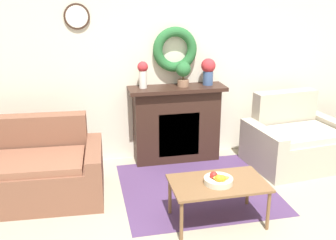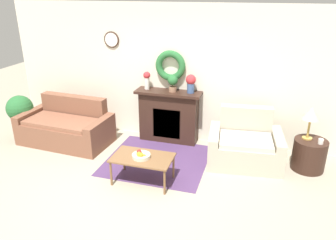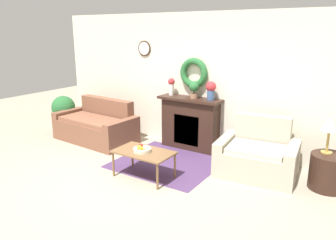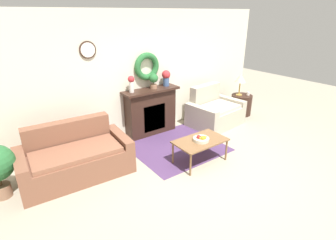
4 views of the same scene
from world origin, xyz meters
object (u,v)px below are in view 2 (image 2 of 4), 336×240
side_table_by_loveseat (309,155)px  potted_plant_on_mantel (173,82)px  loveseat_right (245,145)px  fruit_bowl (141,155)px  coffee_table (143,159)px  vase_on_mantel_left (147,79)px  table_lamp (311,114)px  vase_on_mantel_right (191,82)px  potted_plant_floor_by_couch (20,110)px  fireplace (169,116)px  mug (321,141)px  couch_left (67,127)px

side_table_by_loveseat → potted_plant_on_mantel: bearing=170.8°
loveseat_right → fruit_bowl: (-1.53, -1.18, 0.17)m
coffee_table → vase_on_mantel_left: (-0.50, 1.63, 0.86)m
table_lamp → vase_on_mantel_right: (-2.14, 0.38, 0.27)m
side_table_by_loveseat → potted_plant_floor_by_couch: 5.74m
coffee_table → fireplace: bearing=91.5°
side_table_by_loveseat → potted_plant_on_mantel: 2.78m
vase_on_mantel_right → side_table_by_loveseat: bearing=-11.1°
coffee_table → side_table_by_loveseat: side_table_by_loveseat is taller
fruit_bowl → mug: size_ratio=3.31×
vase_on_mantel_right → vase_on_mantel_left: bearing=180.0°
vase_on_mantel_right → loveseat_right: bearing=-23.3°
potted_plant_on_mantel → couch_left: bearing=-162.2°
coffee_table → fruit_bowl: size_ratio=3.33×
side_table_by_loveseat → potted_plant_floor_by_couch: (-5.73, -0.19, 0.28)m
coffee_table → table_lamp: table_lamp is taller
couch_left → vase_on_mantel_left: vase_on_mantel_left is taller
fruit_bowl → side_table_by_loveseat: 2.90m
coffee_table → potted_plant_on_mantel: bearing=88.6°
loveseat_right → potted_plant_floor_by_couch: (-4.65, -0.14, 0.23)m
potted_plant_on_mantel → potted_plant_floor_by_couch: bearing=-169.2°
fireplace → vase_on_mantel_right: bearing=0.7°
fireplace → mug: bearing=-10.8°
fireplace → loveseat_right: bearing=-17.0°
coffee_table → potted_plant_on_mantel: (0.04, 1.61, 0.85)m
fruit_bowl → table_lamp: table_lamp is taller
couch_left → potted_plant_floor_by_couch: 1.15m
couch_left → side_table_by_loveseat: 4.62m
couch_left → side_table_by_loveseat: size_ratio=3.32×
couch_left → loveseat_right: (3.53, 0.19, 0.00)m
couch_left → vase_on_mantel_right: size_ratio=5.13×
vase_on_mantel_right → potted_plant_on_mantel: 0.35m
couch_left → potted_plant_floor_by_couch: (-1.12, 0.05, 0.24)m
side_table_by_loveseat → mug: bearing=-37.9°
coffee_table → fruit_bowl: (-0.01, -0.03, 0.09)m
fireplace → vase_on_mantel_right: vase_on_mantel_right is taller
fireplace → fruit_bowl: size_ratio=4.49×
fireplace → couch_left: 2.09m
loveseat_right → coffee_table: bearing=-149.3°
couch_left → side_table_by_loveseat: bearing=6.3°
fruit_bowl → coffee_table: bearing=69.6°
table_lamp → potted_plant_on_mantel: size_ratio=1.73×
mug → table_lamp: bearing=141.8°
fruit_bowl → potted_plant_floor_by_couch: bearing=161.6°
fireplace → mug: fireplace is taller
coffee_table → mug: bearing=21.8°
couch_left → mug: (4.74, 0.14, 0.28)m
fireplace → mug: 2.83m
table_lamp → potted_plant_floor_by_couch: (-5.66, -0.24, -0.44)m
side_table_by_loveseat → vase_on_mantel_left: 3.29m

